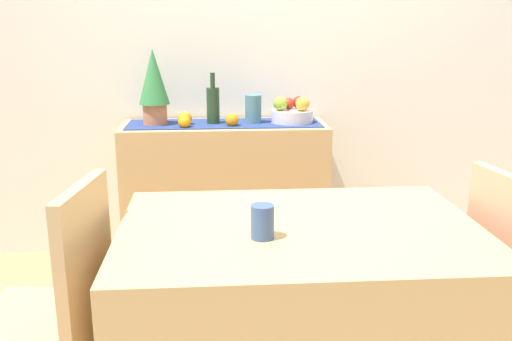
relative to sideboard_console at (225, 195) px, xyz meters
The scene contains 16 objects.
room_wall_rear 1.00m from the sideboard_console, 48.28° to the left, with size 6.40×0.06×2.70m, color silver.
sideboard_console is the anchor object (origin of this frame).
table_runner 0.42m from the sideboard_console, ahead, with size 1.07×0.32×0.01m, color navy.
fruit_bowl 0.60m from the sideboard_console, ahead, with size 0.23×0.23×0.07m, color silver.
apple_right 0.62m from the sideboard_console, ahead, with size 0.08×0.08×0.08m, color #88B033.
apple_left 0.69m from the sideboard_console, ahead, with size 0.08×0.08×0.08m, color gold.
apple_center 0.64m from the sideboard_console, ahead, with size 0.06×0.06×0.06m, color #B42C1D.
apple_rear 0.68m from the sideboard_console, ahead, with size 0.07×0.07×0.07m, color red.
wine_bottle 0.53m from the sideboard_console, behind, with size 0.07×0.07×0.29m.
ceramic_vase 0.52m from the sideboard_console, ahead, with size 0.09×0.09×0.16m, color #457382.
potted_plant 0.75m from the sideboard_console, behind, with size 0.17×0.17×0.42m.
orange_loose_end 0.50m from the sideboard_console, behind, with size 0.08×0.08×0.08m, color orange.
orange_loose_mid 0.46m from the sideboard_console, 64.02° to the right, with size 0.07×0.07×0.07m, color orange.
orange_loose_far 0.51m from the sideboard_console, 152.82° to the right, with size 0.07×0.07×0.07m, color orange.
dining_table 1.40m from the sideboard_console, 80.97° to the right, with size 1.18×0.83×0.74m, color tan.
coffee_cup 1.53m from the sideboard_console, 86.65° to the right, with size 0.07×0.07×0.11m, color #385285.
Camera 1 is at (-0.29, -2.17, 1.39)m, focal length 39.17 mm.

